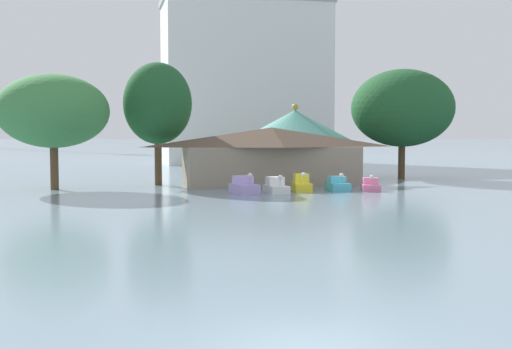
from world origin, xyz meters
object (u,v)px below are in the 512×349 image
pedal_boat_cyan (338,185)px  green_roof_pavilion (295,138)px  pedal_boat_white (276,187)px  shoreline_tree_mid (158,104)px  pedal_boat_pink (371,186)px  pedal_boat_yellow (302,184)px  shoreline_tree_right (402,108)px  pedal_boat_lavender (244,187)px  background_building_block (245,82)px  boathouse (272,155)px  shoreline_tree_tall_left (53,111)px

pedal_boat_cyan → green_roof_pavilion: size_ratio=0.22×
green_roof_pavilion → pedal_boat_cyan: bearing=-94.5°
pedal_boat_white → shoreline_tree_mid: shoreline_tree_mid is taller
pedal_boat_pink → pedal_boat_yellow: bearing=-80.1°
shoreline_tree_mid → shoreline_tree_right: bearing=6.3°
pedal_boat_pink → pedal_boat_lavender: bearing=-69.8°
background_building_block → boathouse: bearing=-100.0°
pedal_boat_white → pedal_boat_cyan: (5.55, 0.80, -0.02)m
green_roof_pavilion → shoreline_tree_right: size_ratio=1.12×
pedal_boat_lavender → shoreline_tree_mid: (-5.79, 10.20, 6.92)m
pedal_boat_pink → shoreline_tree_right: 17.40m
pedal_boat_lavender → background_building_block: (12.56, 54.25, 13.03)m
pedal_boat_yellow → shoreline_tree_right: bearing=137.5°
shoreline_tree_tall_left → shoreline_tree_right: 35.32m
pedal_boat_pink → boathouse: bearing=-119.4°
pedal_boat_lavender → background_building_block: bearing=152.3°
shoreline_tree_tall_left → shoreline_tree_mid: size_ratio=0.87×
pedal_boat_yellow → shoreline_tree_mid: shoreline_tree_mid is taller
pedal_boat_yellow → background_building_block: (7.46, 53.12, 13.02)m
pedal_boat_cyan → shoreline_tree_tall_left: size_ratio=0.29×
boathouse → shoreline_tree_mid: bearing=165.4°
pedal_boat_lavender → shoreline_tree_right: size_ratio=0.23×
shoreline_tree_right → pedal_boat_white: bearing=-143.8°
green_roof_pavilion → shoreline_tree_tall_left: (-24.18, -8.95, 2.33)m
green_roof_pavilion → pedal_boat_pink: bearing=-85.3°
shoreline_tree_tall_left → pedal_boat_lavender: bearing=-28.0°
pedal_boat_pink → background_building_block: size_ratio=0.10×
pedal_boat_cyan → shoreline_tree_mid: 18.14m
background_building_block → green_roof_pavilion: bearing=-94.7°
pedal_boat_cyan → shoreline_tree_mid: bearing=-118.0°
pedal_boat_white → boathouse: boathouse is taller
pedal_boat_white → background_building_block: size_ratio=0.10×
pedal_boat_lavender → shoreline_tree_right: 25.02m
green_roof_pavilion → background_building_block: 38.73m
pedal_boat_pink → shoreline_tree_tall_left: 27.36m
pedal_boat_white → pedal_boat_yellow: bearing=109.7°
pedal_boat_yellow → shoreline_tree_mid: size_ratio=0.26×
pedal_boat_lavender → pedal_boat_cyan: 8.26m
pedal_boat_pink → shoreline_tree_mid: (-16.59, 9.99, 7.05)m
pedal_boat_yellow → shoreline_tree_tall_left: 21.79m
pedal_boat_white → shoreline_tree_right: bearing=125.4°
pedal_boat_pink → boathouse: boathouse is taller
shoreline_tree_tall_left → pedal_boat_pink: bearing=-16.6°
pedal_boat_lavender → green_roof_pavilion: (9.45, 16.78, 3.73)m
shoreline_tree_tall_left → boathouse: bearing=-0.8°
pedal_boat_white → shoreline_tree_mid: 14.83m
pedal_boat_white → shoreline_tree_right: (17.54, 12.85, 6.99)m
green_roof_pavilion → shoreline_tree_right: bearing=-19.1°
pedal_boat_white → pedal_boat_yellow: (2.45, 0.92, 0.07)m
shoreline_tree_tall_left → background_building_block: background_building_block is taller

